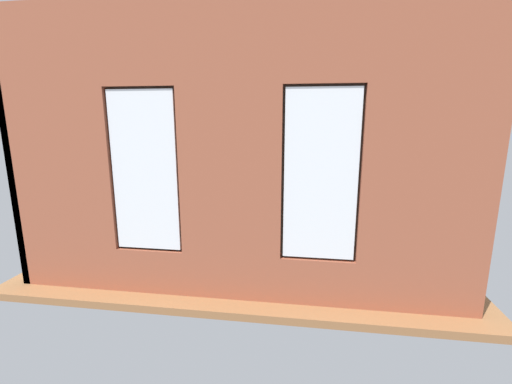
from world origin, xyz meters
name	(u,v)px	position (x,y,z in m)	size (l,w,h in m)	color
ground_plane	(258,238)	(0.00, 0.00, -0.05)	(6.41, 5.45, 0.10)	#99663D
brick_wall_with_windows	(230,158)	(0.00, 2.34, 1.77)	(5.81, 0.30, 3.53)	#9E5138
white_wall_right	(107,143)	(2.86, 0.20, 1.77)	(0.10, 4.45, 3.53)	silver
couch_by_window	(209,251)	(0.48, 1.69, 0.33)	(2.00, 0.87, 0.80)	black
couch_left	(377,224)	(-2.21, -0.05, 0.33)	(0.91, 2.06, 0.80)	black
coffee_table	(264,211)	(-0.07, -0.41, 0.38)	(1.44, 0.86, 0.43)	#A87547
cup_ceramic	(284,206)	(-0.47, -0.56, 0.47)	(0.07, 0.07, 0.09)	#33567F
candle_jar	(242,207)	(0.36, -0.28, 0.48)	(0.08, 0.08, 0.10)	#B7333D
table_plant_small	(256,202)	(0.11, -0.52, 0.53)	(0.12, 0.12, 0.19)	beige
remote_black	(269,210)	(-0.18, -0.28, 0.44)	(0.05, 0.17, 0.02)	black
media_console	(136,216)	(2.56, -0.12, 0.26)	(1.00, 0.42, 0.53)	black
tv_flatscreen	(134,188)	(2.56, -0.12, 0.85)	(0.93, 0.20, 0.65)	black
papasan_chair	(246,199)	(0.45, -1.24, 0.43)	(1.04, 1.04, 0.67)	olive
potted_plant_between_couches	(309,235)	(-0.96, 1.65, 0.63)	(0.94, 0.87, 1.37)	brown
potted_plant_corner_far_left	(418,247)	(-2.36, 1.79, 0.59)	(0.58, 0.58, 0.95)	beige
potted_plant_near_tv	(138,220)	(2.01, 0.83, 0.47)	(0.43, 0.43, 0.72)	brown
potted_plant_corner_near_left	(371,183)	(-2.36, -1.73, 0.78)	(1.21, 1.00, 1.36)	gray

